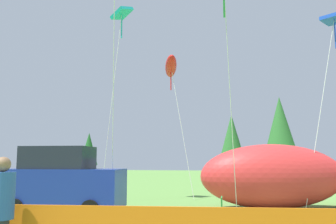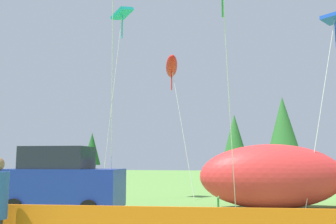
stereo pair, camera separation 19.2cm
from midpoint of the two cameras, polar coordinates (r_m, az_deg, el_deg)
The scene contains 9 objects.
parked_car at distance 13.75m, azimuth -15.58°, elevation -10.13°, with size 4.29×2.12×2.33m.
folding_chair at distance 9.41m, azimuth 9.22°, elevation -15.10°, with size 0.59×0.59×0.96m.
inflatable_cat at distance 15.39m, azimuth 18.75°, elevation -9.62°, with size 7.55×4.16×2.47m.
kite_blue_box at distance 17.85m, azimuth 24.31°, elevation 12.45°, with size 2.41×2.81×7.97m.
kite_red_lizard at distance 20.35m, azimuth 0.83°, elevation 6.90°, with size 2.14×3.01×7.41m.
kite_teal_diamond at distance 19.51m, azimuth -6.75°, elevation 14.19°, with size 1.13×1.90×9.57m.
horizon_tree_east at distance 43.16m, azimuth 17.26°, elevation -2.25°, with size 3.74×3.74×8.92m.
horizon_tree_west at distance 46.32m, azimuth 10.24°, elevation -3.91°, with size 3.13×3.13×7.46m.
horizon_tree_mid at distance 49.53m, azimuth -11.42°, elevation -5.55°, with size 2.27×2.27×5.43m.
Camera 2 is at (2.67, -10.34, 1.83)m, focal length 40.00 mm.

